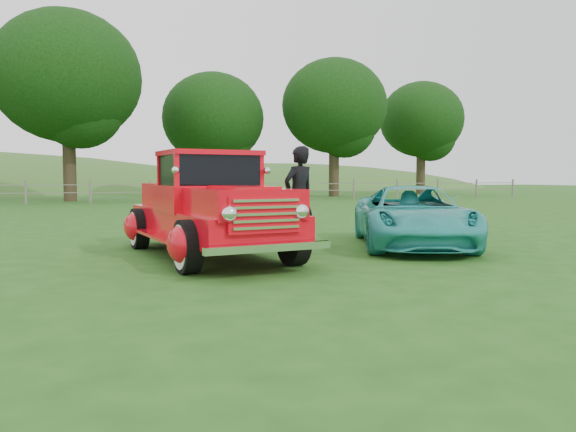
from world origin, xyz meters
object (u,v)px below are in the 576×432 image
object	(u,v)px
tree_near_east	(213,119)
red_pickup	(209,210)
tree_mid_east	(334,106)
man	(299,196)
tree_far_east	(422,120)
teal_sedan	(412,216)
tree_near_west	(67,77)

from	to	relation	value
tree_near_east	red_pickup	distance (m)	29.07
tree_mid_east	man	size ratio (longest dim) A/B	4.85
tree_near_east	tree_far_east	size ratio (longest dim) A/B	0.94
tree_near_east	teal_sedan	size ratio (longest dim) A/B	1.96
teal_sedan	tree_mid_east	bearing A→B (deg)	91.04
tree_near_west	tree_near_east	world-z (taller)	tree_near_west
red_pickup	teal_sedan	xyz separation A→B (m)	(3.97, -0.05, -0.21)
tree_mid_east	tree_far_east	distance (m)	9.49
teal_sedan	man	world-z (taller)	man
tree_near_east	teal_sedan	xyz separation A→B (m)	(-2.44, -28.06, -4.66)
tree_near_east	tree_far_east	bearing A→B (deg)	3.37
tree_far_east	teal_sedan	xyz separation A→B (m)	(-19.44, -29.06, -5.27)
tree_near_east	tree_mid_east	bearing A→B (deg)	-14.04
tree_near_east	teal_sedan	distance (m)	28.55
tree_mid_east	red_pickup	size ratio (longest dim) A/B	1.83
tree_mid_east	teal_sedan	distance (m)	28.62
red_pickup	tree_near_east	bearing A→B (deg)	70.43
red_pickup	tree_far_east	bearing A→B (deg)	44.42
tree_near_east	tree_far_east	xyz separation A→B (m)	(17.00, 1.00, 0.61)
tree_far_east	teal_sedan	distance (m)	35.36
tree_near_west	tree_mid_east	world-z (taller)	tree_near_west
tree_near_west	man	world-z (taller)	tree_near_west
tree_near_west	tree_far_east	size ratio (longest dim) A/B	1.18
tree_near_west	teal_sedan	xyz separation A→B (m)	(6.56, -24.06, -6.21)
red_pickup	man	xyz separation A→B (m)	(1.97, 0.85, 0.18)
teal_sedan	tree_near_west	bearing A→B (deg)	128.13
tree_near_west	teal_sedan	bearing A→B (deg)	-74.76
tree_far_east	red_pickup	world-z (taller)	tree_far_east
man	tree_near_west	bearing A→B (deg)	-100.22
tree_near_west	man	xyz separation A→B (m)	(4.55, -23.16, -5.82)
tree_mid_east	tree_near_east	bearing A→B (deg)	165.96
tree_near_west	red_pickup	bearing A→B (deg)	-83.86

